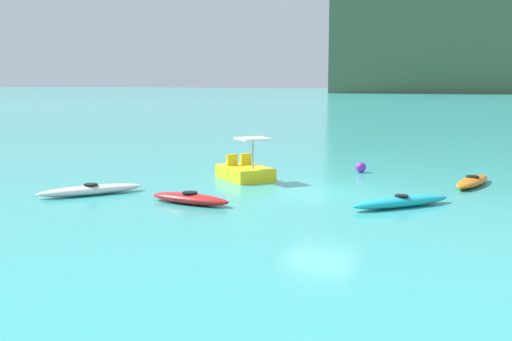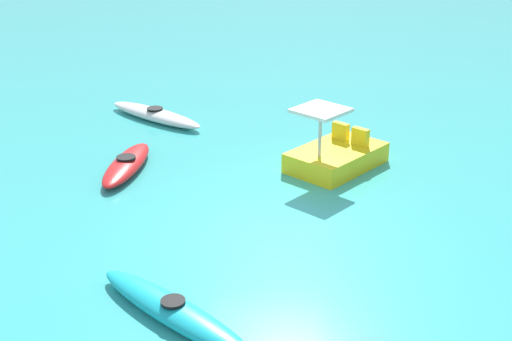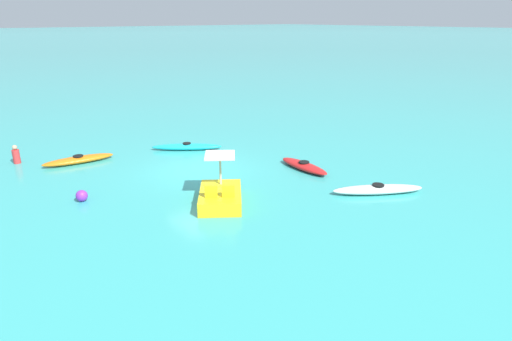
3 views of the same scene
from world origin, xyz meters
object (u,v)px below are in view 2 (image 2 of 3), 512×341
object	(u,v)px
kayak_red	(127,164)
kayak_cyan	(173,311)
kayak_white	(155,115)
pedal_boat_yellow	(336,155)

from	to	relation	value
kayak_red	kayak_cyan	size ratio (longest dim) A/B	0.90
kayak_white	kayak_cyan	bearing A→B (deg)	13.81
kayak_red	pedal_boat_yellow	distance (m)	5.13
kayak_white	kayak_red	bearing A→B (deg)	1.67
kayak_red	kayak_white	xyz separation A→B (m)	(-3.81, -0.11, -0.00)
kayak_red	pedal_boat_yellow	world-z (taller)	pedal_boat_yellow
kayak_cyan	pedal_boat_yellow	world-z (taller)	pedal_boat_yellow
pedal_boat_yellow	kayak_white	bearing A→B (deg)	-121.48
kayak_white	kayak_cyan	xyz separation A→B (m)	(9.86, 2.42, -0.00)
kayak_cyan	pedal_boat_yellow	size ratio (longest dim) A/B	1.13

